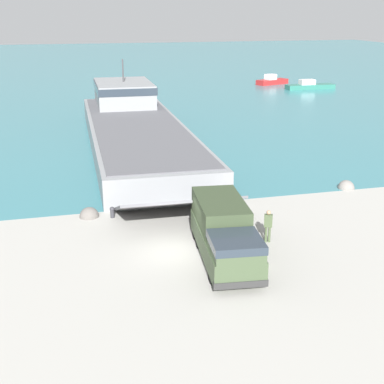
# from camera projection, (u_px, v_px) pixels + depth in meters

# --- Properties ---
(ground_plane) EXTENTS (240.00, 240.00, 0.00)m
(ground_plane) POSITION_uv_depth(u_px,v_px,m) (178.00, 250.00, 27.88)
(ground_plane) COLOR #A8A59E
(water_surface) EXTENTS (240.00, 180.00, 0.01)m
(water_surface) POSITION_uv_depth(u_px,v_px,m) (79.00, 68.00, 116.45)
(water_surface) COLOR teal
(water_surface) RESTS_ON ground_plane
(landing_craft) EXTENTS (9.27, 37.29, 6.94)m
(landing_craft) POSITION_uv_depth(u_px,v_px,m) (134.00, 124.00, 50.59)
(landing_craft) COLOR gray
(landing_craft) RESTS_ON ground_plane
(military_truck) EXTENTS (3.16, 7.42, 2.79)m
(military_truck) POSITION_uv_depth(u_px,v_px,m) (225.00, 233.00, 26.41)
(military_truck) COLOR #3D4C33
(military_truck) RESTS_ON ground_plane
(soldier_on_ramp) EXTENTS (0.50, 0.39, 1.82)m
(soldier_on_ramp) POSITION_uv_depth(u_px,v_px,m) (268.00, 224.00, 28.52)
(soldier_on_ramp) COLOR #475638
(soldier_on_ramp) RESTS_ON ground_plane
(moored_boat_a) EXTENTS (7.83, 2.05, 1.51)m
(moored_boat_a) POSITION_uv_depth(u_px,v_px,m) (310.00, 86.00, 84.72)
(moored_boat_a) COLOR #2D7060
(moored_boat_a) RESTS_ON ground_plane
(moored_boat_b) EXTENTS (6.02, 3.80, 1.71)m
(moored_boat_b) POSITION_uv_depth(u_px,v_px,m) (272.00, 81.00, 90.12)
(moored_boat_b) COLOR #B22323
(moored_boat_b) RESTS_ON ground_plane
(mooring_bollard) EXTENTS (0.29, 0.29, 0.69)m
(mooring_bollard) POSITION_uv_depth(u_px,v_px,m) (112.00, 212.00, 32.15)
(mooring_bollard) COLOR #333338
(mooring_bollard) RESTS_ON ground_plane
(cargo_crate) EXTENTS (0.95, 1.01, 0.67)m
(cargo_crate) POSITION_uv_depth(u_px,v_px,m) (257.00, 260.00, 25.97)
(cargo_crate) COLOR #566042
(cargo_crate) RESTS_ON ground_plane
(shoreline_rock_a) EXTENTS (1.19, 1.19, 1.19)m
(shoreline_rock_a) POSITION_uv_depth(u_px,v_px,m) (89.00, 217.00, 32.38)
(shoreline_rock_a) COLOR #66605B
(shoreline_rock_a) RESTS_ON ground_plane
(shoreline_rock_b) EXTENTS (1.17, 1.17, 1.17)m
(shoreline_rock_b) POSITION_uv_depth(u_px,v_px,m) (346.00, 188.00, 37.54)
(shoreline_rock_b) COLOR gray
(shoreline_rock_b) RESTS_ON ground_plane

